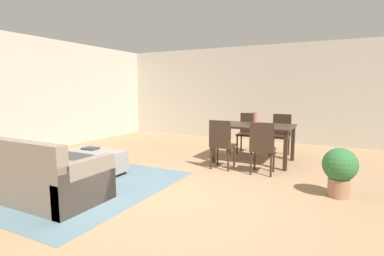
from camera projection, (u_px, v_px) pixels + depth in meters
The scene contains 14 objects.
ground_plane at pixel (176, 196), 4.11m from camera, with size 10.80×10.80×0.00m, color #9E7A56.
wall_back at pixel (265, 94), 8.34m from camera, with size 9.00×0.12×2.70m, color #BCB2A0.
wall_left at pixel (9, 95), 6.41m from camera, with size 0.12×11.00×2.70m, color #BCB2A0.
area_rug at pixel (69, 183), 4.66m from camera, with size 3.00×2.80×0.01m, color slate.
couch at pixel (28, 175), 4.07m from camera, with size 2.23×0.91×0.86m.
ottoman_table at pixel (96, 161), 5.13m from camera, with size 1.00×0.52×0.42m.
dining_table at pixel (254, 129), 5.98m from camera, with size 1.52×0.99×0.76m.
dining_chair_near_left at pixel (221, 142), 5.41m from camera, with size 0.41×0.41×0.92m.
dining_chair_near_right at pixel (262, 145), 5.05m from camera, with size 0.43×0.43×0.92m.
dining_chair_far_left at pixel (248, 130), 6.89m from camera, with size 0.41×0.41×0.92m.
dining_chair_far_right at pixel (281, 132), 6.58m from camera, with size 0.42×0.42×0.92m.
vase_centerpiece at pixel (255, 118), 5.97m from camera, with size 0.09×0.09×0.26m, color #B26659.
book_on_ottoman at pixel (90, 148), 5.19m from camera, with size 0.26×0.20×0.03m, color #333338.
potted_plant at pixel (340, 169), 4.01m from camera, with size 0.46×0.46×0.69m.
Camera 1 is at (2.00, -3.41, 1.48)m, focal length 27.51 mm.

